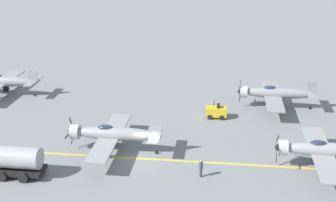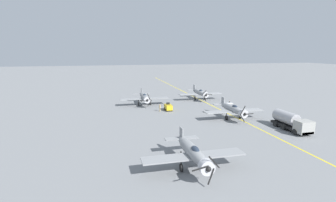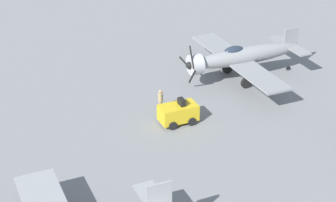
{
  "view_description": "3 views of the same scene",
  "coord_description": "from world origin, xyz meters",
  "px_view_note": "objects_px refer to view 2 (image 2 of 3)",
  "views": [
    {
      "loc": [
        -41.82,
        -7.51,
        22.14
      ],
      "look_at": [
        8.24,
        -1.28,
        3.29
      ],
      "focal_mm": 50.0,
      "sensor_mm": 36.0,
      "label": 1
    },
    {
      "loc": [
        26.32,
        49.71,
        13.48
      ],
      "look_at": [
        12.96,
        -2.89,
        2.99
      ],
      "focal_mm": 28.0,
      "sensor_mm": 36.0,
      "label": 2
    },
    {
      "loc": [
        -18.59,
        7.35,
        19.26
      ],
      "look_at": [
        10.93,
        -5.62,
        2.4
      ],
      "focal_mm": 60.0,
      "sensor_mm": 36.0,
      "label": 3
    }
  ],
  "objects_px": {
    "fuel_tanker": "(291,122)",
    "tow_tractor": "(168,107)",
    "airplane_far_right": "(193,152)",
    "airplane_near_right": "(144,97)",
    "airplane_near_center": "(200,93)",
    "ground_crew_walking": "(160,107)",
    "airplane_mid_center": "(233,109)",
    "ground_crew_inspecting": "(230,104)"
  },
  "relations": [
    {
      "from": "ground_crew_walking",
      "to": "ground_crew_inspecting",
      "type": "height_order",
      "value": "ground_crew_inspecting"
    },
    {
      "from": "airplane_far_right",
      "to": "airplane_near_right",
      "type": "distance_m",
      "value": 37.22
    },
    {
      "from": "airplane_near_right",
      "to": "tow_tractor",
      "type": "distance_m",
      "value": 8.69
    },
    {
      "from": "airplane_mid_center",
      "to": "fuel_tanker",
      "type": "distance_m",
      "value": 11.15
    },
    {
      "from": "airplane_near_center",
      "to": "tow_tractor",
      "type": "xyz_separation_m",
      "value": [
        11.77,
        10.77,
        -1.22
      ]
    },
    {
      "from": "airplane_mid_center",
      "to": "fuel_tanker",
      "type": "bearing_deg",
      "value": 135.77
    },
    {
      "from": "fuel_tanker",
      "to": "tow_tractor",
      "type": "relative_size",
      "value": 3.08
    },
    {
      "from": "fuel_tanker",
      "to": "tow_tractor",
      "type": "distance_m",
      "value": 25.86
    },
    {
      "from": "airplane_far_right",
      "to": "ground_crew_walking",
      "type": "height_order",
      "value": "airplane_far_right"
    },
    {
      "from": "airplane_near_right",
      "to": "ground_crew_walking",
      "type": "height_order",
      "value": "airplane_near_right"
    },
    {
      "from": "fuel_tanker",
      "to": "tow_tractor",
      "type": "xyz_separation_m",
      "value": [
        16.72,
        -19.72,
        -0.72
      ]
    },
    {
      "from": "tow_tractor",
      "to": "airplane_near_right",
      "type": "bearing_deg",
      "value": -59.86
    },
    {
      "from": "ground_crew_walking",
      "to": "fuel_tanker",
      "type": "bearing_deg",
      "value": 134.26
    },
    {
      "from": "airplane_near_center",
      "to": "airplane_far_right",
      "type": "xyz_separation_m",
      "value": [
        16.46,
        40.55,
        -0.0
      ]
    },
    {
      "from": "airplane_near_center",
      "to": "airplane_far_right",
      "type": "relative_size",
      "value": 1.0
    },
    {
      "from": "airplane_mid_center",
      "to": "tow_tractor",
      "type": "height_order",
      "value": "airplane_mid_center"
    },
    {
      "from": "airplane_far_right",
      "to": "ground_crew_inspecting",
      "type": "xyz_separation_m",
      "value": [
        -19.48,
        -28.76,
        -1.05
      ]
    },
    {
      "from": "airplane_near_center",
      "to": "airplane_far_right",
      "type": "height_order",
      "value": "same"
    },
    {
      "from": "airplane_near_center",
      "to": "ground_crew_walking",
      "type": "relative_size",
      "value": 7.14
    },
    {
      "from": "airplane_near_right",
      "to": "tow_tractor",
      "type": "height_order",
      "value": "airplane_near_right"
    },
    {
      "from": "tow_tractor",
      "to": "airplane_near_center",
      "type": "bearing_deg",
      "value": -137.54
    },
    {
      "from": "airplane_mid_center",
      "to": "ground_crew_walking",
      "type": "bearing_deg",
      "value": -25.49
    },
    {
      "from": "airplane_mid_center",
      "to": "airplane_near_right",
      "type": "height_order",
      "value": "airplane_near_right"
    },
    {
      "from": "ground_crew_walking",
      "to": "ground_crew_inspecting",
      "type": "distance_m",
      "value": 16.86
    },
    {
      "from": "airplane_mid_center",
      "to": "airplane_far_right",
      "type": "height_order",
      "value": "same"
    },
    {
      "from": "airplane_near_center",
      "to": "airplane_mid_center",
      "type": "distance_m",
      "value": 21.2
    },
    {
      "from": "ground_crew_walking",
      "to": "ground_crew_inspecting",
      "type": "xyz_separation_m",
      "value": [
        -16.85,
        0.57,
        0.04
      ]
    },
    {
      "from": "fuel_tanker",
      "to": "ground_crew_walking",
      "type": "xyz_separation_m",
      "value": [
        18.78,
        -19.27,
        -0.59
      ]
    },
    {
      "from": "tow_tractor",
      "to": "ground_crew_inspecting",
      "type": "height_order",
      "value": "tow_tractor"
    },
    {
      "from": "airplane_near_right",
      "to": "ground_crew_inspecting",
      "type": "bearing_deg",
      "value": 160.49
    },
    {
      "from": "airplane_near_center",
      "to": "airplane_far_right",
      "type": "distance_m",
      "value": 43.76
    },
    {
      "from": "airplane_near_right",
      "to": "fuel_tanker",
      "type": "bearing_deg",
      "value": 132.13
    },
    {
      "from": "airplane_far_right",
      "to": "fuel_tanker",
      "type": "xyz_separation_m",
      "value": [
        -21.41,
        -10.06,
        -0.5
      ]
    },
    {
      "from": "fuel_tanker",
      "to": "ground_crew_inspecting",
      "type": "bearing_deg",
      "value": -84.12
    },
    {
      "from": "airplane_near_right",
      "to": "ground_crew_walking",
      "type": "relative_size",
      "value": 7.14
    },
    {
      "from": "airplane_near_center",
      "to": "ground_crew_walking",
      "type": "distance_m",
      "value": 17.84
    },
    {
      "from": "airplane_near_center",
      "to": "airplane_far_right",
      "type": "bearing_deg",
      "value": 73.54
    },
    {
      "from": "airplane_near_right",
      "to": "ground_crew_inspecting",
      "type": "relative_size",
      "value": 6.83
    },
    {
      "from": "ground_crew_walking",
      "to": "tow_tractor",
      "type": "bearing_deg",
      "value": -167.81
    },
    {
      "from": "airplane_near_center",
      "to": "ground_crew_inspecting",
      "type": "relative_size",
      "value": 6.83
    },
    {
      "from": "tow_tractor",
      "to": "ground_crew_walking",
      "type": "relative_size",
      "value": 1.55
    },
    {
      "from": "airplane_near_right",
      "to": "tow_tractor",
      "type": "bearing_deg",
      "value": 124.51
    }
  ]
}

